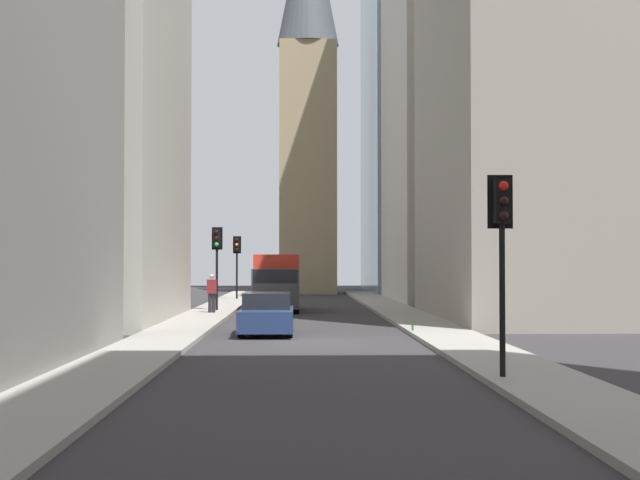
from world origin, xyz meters
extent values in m
plane|color=#302D30|center=(0.00, 0.00, 0.00)|extent=(135.00, 135.00, 0.00)
cube|color=gray|center=(0.00, 4.50, 0.07)|extent=(90.00, 2.20, 0.14)
cube|color=gray|center=(0.00, -4.50, 0.07)|extent=(90.00, 2.20, 0.14)
cube|color=beige|center=(28.30, -10.60, 15.50)|extent=(15.00, 10.00, 30.99)
cube|color=gray|center=(10.33, -10.60, 13.09)|extent=(14.83, 10.00, 26.19)
cube|color=#B7B2A5|center=(9.61, 10.60, 10.14)|extent=(13.79, 10.00, 20.28)
cube|color=#9E8966|center=(43.01, -0.45, 9.85)|extent=(4.45, 4.45, 19.70)
cube|color=red|center=(18.52, 1.40, 1.54)|extent=(4.60, 2.25, 2.60)
cube|color=#38383D|center=(15.32, 1.40, 1.19)|extent=(1.90, 2.25, 1.90)
cube|color=black|center=(15.32, 1.40, 1.79)|extent=(1.92, 2.09, 0.64)
cylinder|color=black|center=(15.32, 0.41, 0.44)|extent=(0.88, 0.28, 0.88)
cylinder|color=black|center=(15.32, 2.38, 0.44)|extent=(0.88, 0.28, 0.88)
cylinder|color=black|center=(19.92, 0.41, 0.44)|extent=(0.88, 0.28, 0.88)
cylinder|color=black|center=(19.92, 2.38, 0.44)|extent=(0.88, 0.28, 0.88)
cube|color=navy|center=(2.90, 1.40, 0.53)|extent=(4.30, 1.78, 0.70)
cube|color=black|center=(3.10, 1.40, 1.15)|extent=(2.10, 1.58, 0.54)
cylinder|color=black|center=(1.55, 0.62, 0.32)|extent=(0.64, 0.22, 0.64)
cylinder|color=black|center=(1.55, 2.18, 0.32)|extent=(0.64, 0.22, 0.64)
cylinder|color=black|center=(4.25, 0.62, 0.32)|extent=(0.64, 0.22, 0.64)
cylinder|color=black|center=(4.25, 2.18, 0.32)|extent=(0.64, 0.22, 0.64)
cylinder|color=black|center=(-9.49, -3.79, 1.69)|extent=(0.12, 0.12, 3.10)
cube|color=black|center=(-9.49, -3.79, 3.69)|extent=(0.28, 0.32, 0.90)
cube|color=black|center=(-9.34, -3.79, 3.69)|extent=(0.03, 0.52, 1.10)
sphere|color=red|center=(-9.65, -3.79, 3.99)|extent=(0.20, 0.20, 0.20)
sphere|color=black|center=(-9.65, -3.79, 3.69)|extent=(0.20, 0.20, 0.20)
sphere|color=black|center=(-9.65, -3.79, 3.39)|extent=(0.20, 0.20, 0.20)
cylinder|color=black|center=(16.01, 4.28, 1.66)|extent=(0.12, 0.12, 3.03)
cube|color=black|center=(16.01, 4.28, 3.62)|extent=(0.28, 0.32, 0.90)
cube|color=black|center=(16.17, 4.28, 3.62)|extent=(0.03, 0.52, 1.10)
sphere|color=black|center=(15.85, 4.28, 3.92)|extent=(0.20, 0.20, 0.20)
sphere|color=black|center=(15.85, 4.28, 3.62)|extent=(0.20, 0.20, 0.20)
sphere|color=green|center=(15.85, 4.28, 3.32)|extent=(0.20, 0.20, 0.20)
cylinder|color=black|center=(29.55, 4.23, 1.64)|extent=(0.12, 0.12, 2.99)
cube|color=black|center=(29.55, 4.23, 3.58)|extent=(0.28, 0.32, 0.90)
cube|color=black|center=(29.71, 4.23, 3.58)|extent=(0.03, 0.52, 1.10)
sphere|color=black|center=(29.39, 4.23, 3.88)|extent=(0.20, 0.20, 0.20)
sphere|color=orange|center=(29.39, 4.23, 3.58)|extent=(0.20, 0.20, 0.20)
sphere|color=black|center=(29.39, 4.23, 3.28)|extent=(0.20, 0.20, 0.20)
cylinder|color=black|center=(13.85, 4.23, 0.58)|extent=(0.16, 0.16, 0.88)
cylinder|color=black|center=(13.85, 4.40, 0.58)|extent=(0.16, 0.16, 0.88)
cube|color=maroon|center=(13.85, 4.31, 1.34)|extent=(0.26, 0.44, 0.65)
sphere|color=tan|center=(13.85, 4.31, 1.81)|extent=(0.22, 0.22, 0.22)
cylinder|color=#236033|center=(2.75, -3.55, 0.24)|extent=(0.07, 0.07, 0.20)
cylinder|color=#236033|center=(2.75, -3.55, 0.38)|extent=(0.03, 0.03, 0.07)
camera|label=1|loc=(-27.48, 0.35, 2.44)|focal=50.17mm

